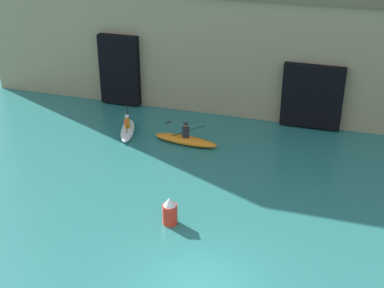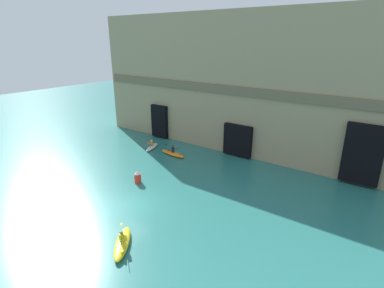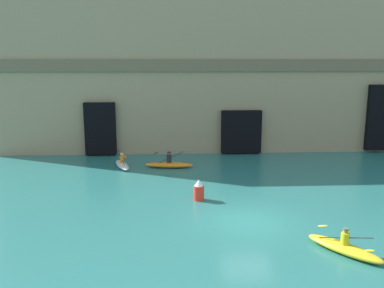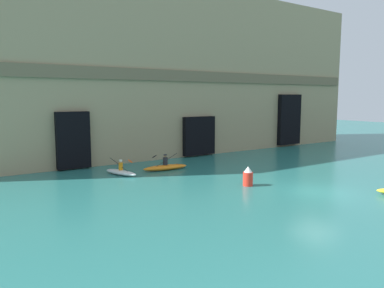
% 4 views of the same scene
% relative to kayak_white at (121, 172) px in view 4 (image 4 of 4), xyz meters
% --- Properties ---
extents(ground_plane, '(120.00, 120.00, 0.00)m').
position_rel_kayak_white_xyz_m(ground_plane, '(7.24, -10.45, -0.21)').
color(ground_plane, '#28706B').
extents(cliff_bluff, '(40.57, 8.47, 14.97)m').
position_rel_kayak_white_xyz_m(cliff_bluff, '(9.51, 7.94, 7.25)').
color(cliff_bluff, '#9E8966').
rests_on(cliff_bluff, ground).
extents(kayak_white, '(1.58, 2.94, 1.16)m').
position_rel_kayak_white_xyz_m(kayak_white, '(0.00, 0.00, 0.00)').
color(kayak_white, white).
rests_on(kayak_white, ground).
extents(kayak_orange, '(3.48, 1.15, 1.21)m').
position_rel_kayak_white_xyz_m(kayak_orange, '(3.38, -0.24, 0.03)').
color(kayak_orange, orange).
rests_on(kayak_orange, ground).
extents(marker_buoy, '(0.60, 0.60, 1.18)m').
position_rel_kayak_white_xyz_m(marker_buoy, '(5.05, -7.22, 0.34)').
color(marker_buoy, red).
rests_on(marker_buoy, ground).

